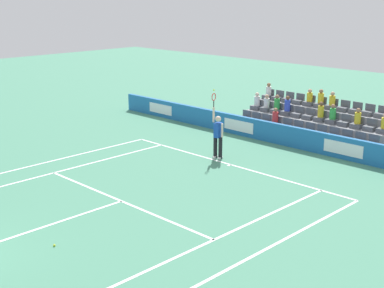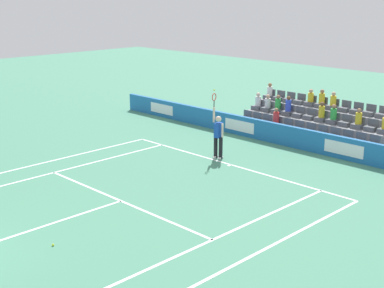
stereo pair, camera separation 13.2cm
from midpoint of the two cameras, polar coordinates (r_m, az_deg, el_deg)
The scene contains 12 objects.
line_baseline at distance 21.69m, azimuth 3.92°, elevation -2.17°, with size 10.97×0.10×0.01m, color white.
line_service at distance 18.13m, azimuth -7.59°, elevation -5.93°, with size 8.23×0.10×0.01m, color white.
line_centre_service at distance 16.54m, azimuth -16.46°, elevation -8.64°, with size 0.10×6.40×0.01m, color white.
line_singles_sideline_left at distance 21.15m, azimuth -15.46°, elevation -3.20°, with size 0.10×11.89×0.01m, color white.
line_singles_sideline_right at distance 15.03m, azimuth 0.86°, elevation -10.51°, with size 0.10×11.89×0.01m, color white.
line_doubles_sideline_left at distance 22.30m, azimuth -17.23°, elevation -2.36°, with size 0.10×11.89×0.01m, color white.
line_doubles_sideline_right at distance 14.22m, azimuth 4.93°, elevation -12.19°, with size 0.10×11.89×0.01m, color white.
line_centre_mark at distance 21.62m, azimuth 3.74°, elevation -2.23°, with size 0.10×0.20×0.01m, color white.
sponsor_barrier at distance 24.51m, azimuth 9.86°, elevation 0.84°, with size 22.18×0.22×0.93m.
tennis_player at distance 22.25m, azimuth 2.55°, elevation 0.96°, with size 0.53×0.40×2.85m.
stadium_stand at distance 26.38m, azimuth 12.73°, elevation 1.95°, with size 7.44×2.85×2.15m.
loose_tennis_ball at distance 15.41m, azimuth -14.43°, elevation -10.21°, with size 0.07×0.07×0.07m, color #D1E533.
Camera 1 is at (-13.40, 3.84, 6.63)m, focal length 51.05 mm.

